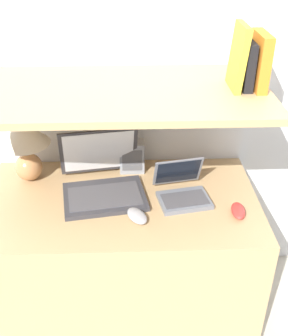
# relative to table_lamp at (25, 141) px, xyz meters

# --- Properties ---
(wall_back) EXTENTS (6.00, 0.05, 2.40)m
(wall_back) POSITION_rel_table_lamp_xyz_m (0.43, 0.22, 0.27)
(wall_back) COLOR silver
(wall_back) RESTS_ON ground_plane
(desk) EXTENTS (1.22, 0.68, 0.73)m
(desk) POSITION_rel_table_lamp_xyz_m (0.43, -0.18, -0.56)
(desk) COLOR tan
(desk) RESTS_ON ground_plane
(back_riser) EXTENTS (1.22, 0.04, 1.18)m
(back_riser) POSITION_rel_table_lamp_xyz_m (0.43, 0.18, -0.34)
(back_riser) COLOR silver
(back_riser) RESTS_ON ground_plane
(shelf) EXTENTS (1.22, 0.61, 0.03)m
(shelf) POSITION_rel_table_lamp_xyz_m (0.43, -0.11, 0.27)
(shelf) COLOR tan
(shelf) RESTS_ON back_riser
(table_lamp) EXTENTS (0.23, 0.23, 0.30)m
(table_lamp) POSITION_rel_table_lamp_xyz_m (0.00, 0.00, 0.00)
(table_lamp) COLOR #B27A4C
(table_lamp) RESTS_ON desk
(laptop_large) EXTENTS (0.41, 0.40, 0.27)m
(laptop_large) POSITION_rel_table_lamp_xyz_m (0.35, -0.12, -0.14)
(laptop_large) COLOR #333338
(laptop_large) RESTS_ON desk
(laptop_small) EXTENTS (0.25, 0.26, 0.17)m
(laptop_small) POSITION_rel_table_lamp_xyz_m (0.70, -0.18, -0.16)
(laptop_small) COLOR slate
(laptop_small) RESTS_ON desk
(computer_mouse) EXTENTS (0.11, 0.14, 0.03)m
(computer_mouse) POSITION_rel_table_lamp_xyz_m (0.50, -0.33, -0.18)
(computer_mouse) COLOR #99999E
(computer_mouse) RESTS_ON desk
(second_mouse) EXTENTS (0.07, 0.12, 0.03)m
(second_mouse) POSITION_rel_table_lamp_xyz_m (0.92, -0.31, -0.18)
(second_mouse) COLOR red
(second_mouse) RESTS_ON desk
(router_box) EXTENTS (0.12, 0.08, 0.16)m
(router_box) POSITION_rel_table_lamp_xyz_m (0.48, 0.06, -0.12)
(router_box) COLOR gray
(router_box) RESTS_ON desk
(book_orange) EXTENTS (0.04, 0.18, 0.22)m
(book_orange) POSITION_rel_table_lamp_xyz_m (0.99, -0.11, 0.39)
(book_orange) COLOR orange
(book_orange) RESTS_ON shelf
(book_black) EXTENTS (0.04, 0.14, 0.18)m
(book_black) POSITION_rel_table_lamp_xyz_m (0.94, -0.11, 0.38)
(book_black) COLOR black
(book_black) RESTS_ON shelf
(book_yellow) EXTENTS (0.04, 0.17, 0.25)m
(book_yellow) POSITION_rel_table_lamp_xyz_m (0.90, -0.11, 0.41)
(book_yellow) COLOR gold
(book_yellow) RESTS_ON shelf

